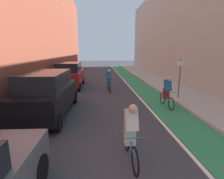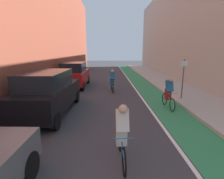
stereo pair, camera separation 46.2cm
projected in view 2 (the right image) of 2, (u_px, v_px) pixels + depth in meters
name	position (u px, v px, depth m)	size (l,w,h in m)	color
ground_plane	(108.00, 88.00, 13.86)	(80.92, 80.92, 0.00)	#38383D
bike_lane_paint	(141.00, 83.00, 15.87)	(1.60, 36.78, 0.00)	#2D8451
lane_divider_stripe	(131.00, 83.00, 15.85)	(0.12, 36.78, 0.00)	white
sidewalk_right	(165.00, 82.00, 15.91)	(2.84, 36.78, 0.14)	#A8A59E
building_facade_left	(41.00, 22.00, 14.55)	(3.00, 36.78, 10.45)	#9E4C38
building_facade_right	(189.00, 28.00, 16.84)	(2.40, 32.78, 10.19)	#B2ADA3
parked_suv_black	(49.00, 92.00, 7.92)	(2.07, 4.77, 1.98)	black
parked_suv_red	(75.00, 74.00, 14.07)	(1.98, 4.38, 1.98)	red
cyclist_lead	(122.00, 133.00, 4.44)	(0.48, 1.73, 1.62)	black
cyclist_mid	(169.00, 92.00, 8.78)	(0.48, 1.69, 1.60)	black
cyclist_trailing	(112.00, 80.00, 12.39)	(0.48, 1.71, 1.61)	black
street_sign_post	(183.00, 75.00, 9.87)	(0.44, 0.07, 2.27)	#4C4C51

